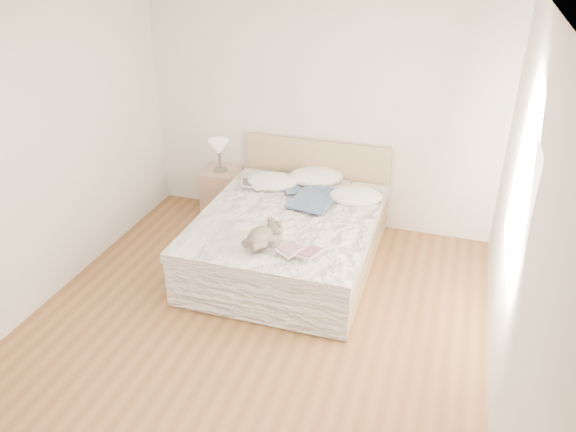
{
  "coord_description": "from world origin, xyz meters",
  "views": [
    {
      "loc": [
        1.5,
        -3.6,
        3.21
      ],
      "look_at": [
        0.02,
        1.05,
        0.62
      ],
      "focal_mm": 35.0,
      "sensor_mm": 36.0,
      "label": 1
    }
  ],
  "objects_px": {
    "photo_book": "(256,184)",
    "childrens_book": "(300,251)",
    "nightstand": "(223,192)",
    "table_lamp": "(219,149)",
    "teddy_bear": "(260,243)",
    "bed": "(290,236)"
  },
  "relations": [
    {
      "from": "table_lamp",
      "to": "teddy_bear",
      "type": "height_order",
      "value": "table_lamp"
    },
    {
      "from": "nightstand",
      "to": "table_lamp",
      "type": "relative_size",
      "value": 1.46
    },
    {
      "from": "bed",
      "to": "nightstand",
      "type": "height_order",
      "value": "bed"
    },
    {
      "from": "bed",
      "to": "table_lamp",
      "type": "bearing_deg",
      "value": 144.1
    },
    {
      "from": "childrens_book",
      "to": "bed",
      "type": "bearing_deg",
      "value": 135.95
    },
    {
      "from": "teddy_bear",
      "to": "nightstand",
      "type": "bearing_deg",
      "value": 146.71
    },
    {
      "from": "photo_book",
      "to": "teddy_bear",
      "type": "height_order",
      "value": "teddy_bear"
    },
    {
      "from": "table_lamp",
      "to": "photo_book",
      "type": "height_order",
      "value": "table_lamp"
    },
    {
      "from": "photo_book",
      "to": "childrens_book",
      "type": "xyz_separation_m",
      "value": [
        0.86,
        -1.19,
        0.0
      ]
    },
    {
      "from": "photo_book",
      "to": "childrens_book",
      "type": "height_order",
      "value": "photo_book"
    },
    {
      "from": "nightstand",
      "to": "table_lamp",
      "type": "bearing_deg",
      "value": -167.48
    },
    {
      "from": "table_lamp",
      "to": "childrens_book",
      "type": "relative_size",
      "value": 1.04
    },
    {
      "from": "table_lamp",
      "to": "teddy_bear",
      "type": "xyz_separation_m",
      "value": [
        1.09,
        -1.57,
        -0.19
      ]
    },
    {
      "from": "nightstand",
      "to": "table_lamp",
      "type": "distance_m",
      "value": 0.56
    },
    {
      "from": "table_lamp",
      "to": "childrens_book",
      "type": "height_order",
      "value": "table_lamp"
    },
    {
      "from": "nightstand",
      "to": "photo_book",
      "type": "bearing_deg",
      "value": -33.4
    },
    {
      "from": "table_lamp",
      "to": "photo_book",
      "type": "relative_size",
      "value": 1.1
    },
    {
      "from": "photo_book",
      "to": "childrens_book",
      "type": "bearing_deg",
      "value": -75.7
    },
    {
      "from": "bed",
      "to": "table_lamp",
      "type": "distance_m",
      "value": 1.49
    },
    {
      "from": "bed",
      "to": "teddy_bear",
      "type": "xyz_separation_m",
      "value": [
        -0.04,
        -0.75,
        0.34
      ]
    },
    {
      "from": "bed",
      "to": "table_lamp",
      "type": "height_order",
      "value": "bed"
    },
    {
      "from": "photo_book",
      "to": "teddy_bear",
      "type": "distance_m",
      "value": 1.29
    }
  ]
}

